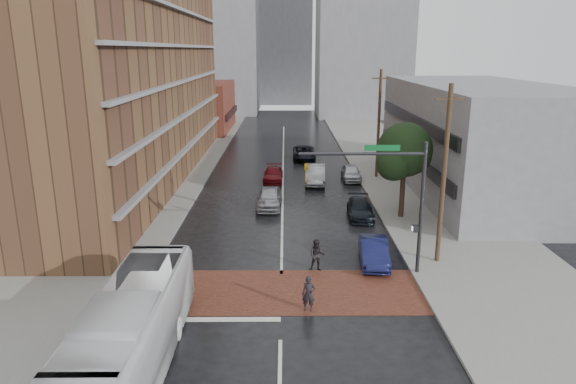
{
  "coord_description": "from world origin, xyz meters",
  "views": [
    {
      "loc": [
        0.21,
        -22.9,
        11.66
      ],
      "look_at": [
        0.38,
        6.48,
        3.5
      ],
      "focal_mm": 32.0,
      "sensor_mm": 36.0,
      "label": 1
    }
  ],
  "objects_px": {
    "car_travel_c": "(273,174)",
    "car_parked_far": "(351,173)",
    "car_travel_b": "(315,174)",
    "transit_bus": "(130,334)",
    "car_parked_mid": "(360,209)",
    "suv_travel": "(304,153)",
    "car_parked_near": "(374,251)",
    "car_travel_a": "(269,198)",
    "pedestrian_b": "(317,255)",
    "pedestrian_a": "(309,294)"
  },
  "relations": [
    {
      "from": "transit_bus",
      "to": "suv_travel",
      "type": "bearing_deg",
      "value": 78.43
    },
    {
      "from": "pedestrian_b",
      "to": "car_travel_c",
      "type": "relative_size",
      "value": 0.42
    },
    {
      "from": "pedestrian_a",
      "to": "pedestrian_b",
      "type": "distance_m",
      "value": 4.55
    },
    {
      "from": "transit_bus",
      "to": "car_travel_c",
      "type": "height_order",
      "value": "transit_bus"
    },
    {
      "from": "pedestrian_b",
      "to": "suv_travel",
      "type": "bearing_deg",
      "value": 97.19
    },
    {
      "from": "car_travel_b",
      "to": "suv_travel",
      "type": "bearing_deg",
      "value": 97.0
    },
    {
      "from": "car_parked_near",
      "to": "car_travel_a",
      "type": "bearing_deg",
      "value": 124.33
    },
    {
      "from": "pedestrian_b",
      "to": "car_parked_mid",
      "type": "xyz_separation_m",
      "value": [
        3.68,
        9.24,
        -0.26
      ]
    },
    {
      "from": "pedestrian_b",
      "to": "car_travel_c",
      "type": "xyz_separation_m",
      "value": [
        -2.83,
        19.88,
        -0.27
      ]
    },
    {
      "from": "transit_bus",
      "to": "car_parked_near",
      "type": "relative_size",
      "value": 2.7
    },
    {
      "from": "car_parked_mid",
      "to": "car_parked_far",
      "type": "bearing_deg",
      "value": 89.2
    },
    {
      "from": "pedestrian_a",
      "to": "suv_travel",
      "type": "xyz_separation_m",
      "value": [
        1.02,
        34.15,
        -0.13
      ]
    },
    {
      "from": "transit_bus",
      "to": "suv_travel",
      "type": "relative_size",
      "value": 2.21
    },
    {
      "from": "pedestrian_b",
      "to": "car_parked_far",
      "type": "distance_m",
      "value": 20.67
    },
    {
      "from": "pedestrian_b",
      "to": "car_parked_far",
      "type": "xyz_separation_m",
      "value": [
        4.37,
        20.21,
        -0.18
      ]
    },
    {
      "from": "car_travel_c",
      "to": "car_parked_far",
      "type": "xyz_separation_m",
      "value": [
        7.2,
        0.33,
        0.09
      ]
    },
    {
      "from": "pedestrian_a",
      "to": "car_travel_b",
      "type": "height_order",
      "value": "pedestrian_a"
    },
    {
      "from": "car_travel_a",
      "to": "suv_travel",
      "type": "height_order",
      "value": "car_travel_a"
    },
    {
      "from": "car_parked_mid",
      "to": "car_parked_far",
      "type": "xyz_separation_m",
      "value": [
        0.69,
        10.96,
        0.08
      ]
    },
    {
      "from": "car_travel_a",
      "to": "car_parked_near",
      "type": "bearing_deg",
      "value": -57.27
    },
    {
      "from": "transit_bus",
      "to": "car_travel_b",
      "type": "relative_size",
      "value": 2.28
    },
    {
      "from": "pedestrian_b",
      "to": "car_travel_a",
      "type": "bearing_deg",
      "value": 112.11
    },
    {
      "from": "car_parked_mid",
      "to": "transit_bus",
      "type": "bearing_deg",
      "value": -118.39
    },
    {
      "from": "suv_travel",
      "to": "car_parked_near",
      "type": "height_order",
      "value": "suv_travel"
    },
    {
      "from": "pedestrian_b",
      "to": "car_parked_mid",
      "type": "relative_size",
      "value": 0.41
    },
    {
      "from": "car_travel_b",
      "to": "car_parked_mid",
      "type": "relative_size",
      "value": 1.15
    },
    {
      "from": "pedestrian_a",
      "to": "car_travel_b",
      "type": "relative_size",
      "value": 0.34
    },
    {
      "from": "car_travel_b",
      "to": "car_parked_near",
      "type": "distance_m",
      "value": 18.18
    },
    {
      "from": "transit_bus",
      "to": "car_parked_far",
      "type": "relative_size",
      "value": 2.76
    },
    {
      "from": "car_travel_a",
      "to": "suv_travel",
      "type": "bearing_deg",
      "value": 82.02
    },
    {
      "from": "pedestrian_a",
      "to": "car_travel_b",
      "type": "distance_m",
      "value": 23.59
    },
    {
      "from": "car_travel_a",
      "to": "pedestrian_a",
      "type": "bearing_deg",
      "value": -79.48
    },
    {
      "from": "car_travel_c",
      "to": "car_parked_far",
      "type": "bearing_deg",
      "value": 4.13
    },
    {
      "from": "car_travel_a",
      "to": "pedestrian_b",
      "type": "bearing_deg",
      "value": -73.36
    },
    {
      "from": "suv_travel",
      "to": "car_parked_near",
      "type": "xyz_separation_m",
      "value": [
        2.9,
        -28.65,
        -0.02
      ]
    },
    {
      "from": "car_parked_near",
      "to": "pedestrian_a",
      "type": "bearing_deg",
      "value": -121.45
    },
    {
      "from": "car_travel_b",
      "to": "car_travel_c",
      "type": "relative_size",
      "value": 1.18
    },
    {
      "from": "suv_travel",
      "to": "car_parked_near",
      "type": "distance_m",
      "value": 28.79
    },
    {
      "from": "car_parked_far",
      "to": "car_parked_near",
      "type": "bearing_deg",
      "value": -92.47
    },
    {
      "from": "car_travel_c",
      "to": "car_parked_mid",
      "type": "relative_size",
      "value": 0.98
    },
    {
      "from": "car_travel_c",
      "to": "car_parked_far",
      "type": "distance_m",
      "value": 7.21
    },
    {
      "from": "car_travel_b",
      "to": "car_travel_c",
      "type": "bearing_deg",
      "value": 171.23
    },
    {
      "from": "pedestrian_a",
      "to": "car_parked_mid",
      "type": "xyz_separation_m",
      "value": [
        4.33,
        13.74,
        -0.22
      ]
    },
    {
      "from": "car_travel_c",
      "to": "car_travel_b",
      "type": "bearing_deg",
      "value": -10.87
    },
    {
      "from": "car_travel_b",
      "to": "car_parked_far",
      "type": "xyz_separation_m",
      "value": [
        3.38,
        1.17,
        -0.12
      ]
    },
    {
      "from": "pedestrian_a",
      "to": "car_parked_far",
      "type": "relative_size",
      "value": 0.41
    },
    {
      "from": "transit_bus",
      "to": "suv_travel",
      "type": "distance_m",
      "value": 39.56
    },
    {
      "from": "transit_bus",
      "to": "car_travel_c",
      "type": "relative_size",
      "value": 2.69
    },
    {
      "from": "car_parked_far",
      "to": "pedestrian_b",
      "type": "bearing_deg",
      "value": -101.38
    },
    {
      "from": "car_parked_far",
      "to": "car_parked_mid",
      "type": "bearing_deg",
      "value": -92.78
    }
  ]
}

